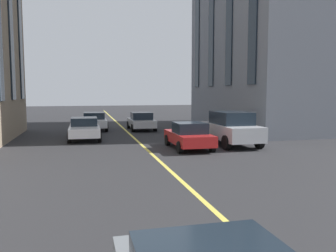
{
  "coord_description": "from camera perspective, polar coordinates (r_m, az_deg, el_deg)",
  "views": [
    {
      "loc": [
        3.46,
        3.14,
        2.99
      ],
      "look_at": [
        15.47,
        0.23,
        1.77
      ],
      "focal_mm": 37.3,
      "sensor_mm": 36.0,
      "label": 1
    }
  ],
  "objects": [
    {
      "name": "car_silver_far",
      "position": [
        19.93,
        10.26,
        -0.29
      ],
      "size": [
        4.7,
        2.14,
        1.88
      ],
      "color": "#B7BABF",
      "rests_on": "ground_plane"
    },
    {
      "name": "lane_centre_line",
      "position": [
        17.1,
        -2.83,
        -4.44
      ],
      "size": [
        80.0,
        0.16,
        0.01
      ],
      "color": "#D8C64C",
      "rests_on": "ground_plane"
    },
    {
      "name": "car_red_mid",
      "position": [
        18.32,
        3.44,
        -1.57
      ],
      "size": [
        3.9,
        1.89,
        1.4
      ],
      "color": "#B21E1E",
      "rests_on": "ground_plane"
    },
    {
      "name": "car_silver_parked_a",
      "position": [
        27.35,
        -4.39,
        0.8
      ],
      "size": [
        3.9,
        1.89,
        1.4
      ],
      "color": "#B7BABF",
      "rests_on": "ground_plane"
    },
    {
      "name": "car_white_oncoming",
      "position": [
        22.57,
        -13.52,
        -0.35
      ],
      "size": [
        4.4,
        1.95,
        1.37
      ],
      "color": "silver",
      "rests_on": "ground_plane"
    },
    {
      "name": "car_white_near",
      "position": [
        28.04,
        -11.99,
        0.82
      ],
      "size": [
        4.4,
        1.95,
        1.37
      ],
      "color": "silver",
      "rests_on": "ground_plane"
    }
  ]
}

